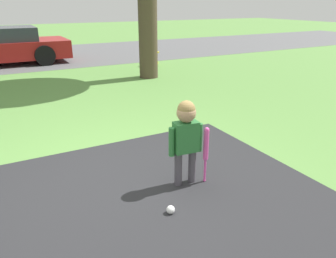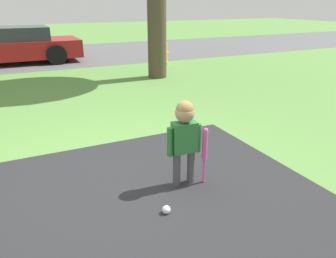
{
  "view_description": "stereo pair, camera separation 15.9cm",
  "coord_description": "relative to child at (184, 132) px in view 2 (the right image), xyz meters",
  "views": [
    {
      "loc": [
        -0.99,
        -3.19,
        1.9
      ],
      "look_at": [
        0.7,
        -0.05,
        0.51
      ],
      "focal_mm": 35.0,
      "sensor_mm": 36.0,
      "label": 1
    },
    {
      "loc": [
        -0.85,
        -3.26,
        1.9
      ],
      "look_at": [
        0.7,
        -0.05,
        0.51
      ],
      "focal_mm": 35.0,
      "sensor_mm": 36.0,
      "label": 2
    }
  ],
  "objects": [
    {
      "name": "baseball_bat",
      "position": [
        0.21,
        -0.08,
        -0.2
      ],
      "size": [
        0.06,
        0.06,
        0.66
      ],
      "color": "#E54CA5",
      "rests_on": "ground"
    },
    {
      "name": "child",
      "position": [
        0.0,
        0.0,
        0.0
      ],
      "size": [
        0.39,
        0.21,
        0.96
      ],
      "rotation": [
        0.0,
        0.0,
        -0.1
      ],
      "color": "#4C4751",
      "rests_on": "ground"
    },
    {
      "name": "ground_plane",
      "position": [
        -0.7,
        0.45,
        -0.62
      ],
      "size": [
        60.0,
        60.0,
        0.0
      ],
      "primitive_type": "plane",
      "color": "#5B8C42"
    },
    {
      "name": "street_strip",
      "position": [
        -0.7,
        10.41,
        -0.62
      ],
      "size": [
        40.0,
        6.0,
        0.01
      ],
      "color": "#59595B",
      "rests_on": "ground"
    },
    {
      "name": "parked_car",
      "position": [
        -1.51,
        9.23,
        -0.06
      ],
      "size": [
        4.57,
        2.01,
        1.16
      ],
      "rotation": [
        0.0,
        0.0,
        3.14
      ],
      "color": "maroon",
      "rests_on": "ground"
    },
    {
      "name": "fire_hydrant",
      "position": [
        2.93,
        6.71,
        -0.26
      ],
      "size": [
        0.23,
        0.21,
        0.76
      ],
      "color": "yellow",
      "rests_on": "ground"
    },
    {
      "name": "sports_ball",
      "position": [
        -0.41,
        -0.42,
        -0.58
      ],
      "size": [
        0.08,
        0.08,
        0.08
      ],
      "color": "white",
      "rests_on": "ground"
    }
  ]
}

